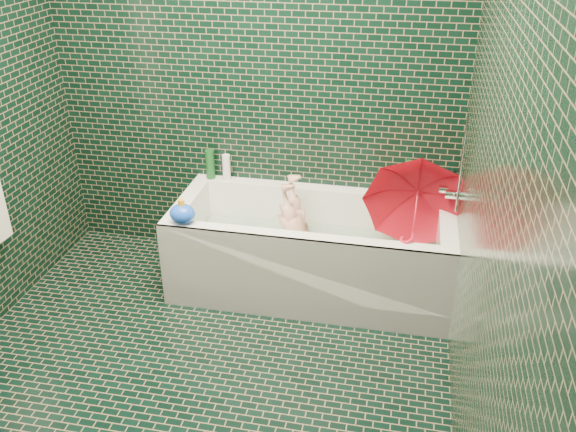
% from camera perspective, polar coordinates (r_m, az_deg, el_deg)
% --- Properties ---
extents(floor, '(2.80, 2.80, 0.00)m').
position_cam_1_polar(floor, '(3.28, -9.07, -15.49)').
color(floor, black).
rests_on(floor, ground).
extents(wall_back, '(2.80, 0.00, 2.80)m').
position_cam_1_polar(wall_back, '(3.85, -3.31, 13.05)').
color(wall_back, black).
rests_on(wall_back, floor).
extents(wall_right, '(0.00, 2.80, 2.80)m').
position_cam_1_polar(wall_right, '(2.43, 18.60, 2.56)').
color(wall_right, black).
rests_on(wall_right, floor).
extents(bathtub, '(1.70, 0.75, 0.55)m').
position_cam_1_polar(bathtub, '(3.83, 2.18, -4.05)').
color(bathtub, white).
rests_on(bathtub, floor).
extents(bath_mat, '(1.35, 0.47, 0.01)m').
position_cam_1_polar(bath_mat, '(3.87, 2.21, -4.61)').
color(bath_mat, green).
rests_on(bath_mat, bathtub).
extents(water, '(1.48, 0.53, 0.00)m').
position_cam_1_polar(water, '(3.79, 2.25, -2.77)').
color(water, silver).
rests_on(water, bathtub).
extents(faucet, '(0.18, 0.19, 0.55)m').
position_cam_1_polar(faucet, '(3.55, 15.46, 2.49)').
color(faucet, silver).
rests_on(faucet, wall_right).
extents(child, '(0.85, 0.41, 0.29)m').
position_cam_1_polar(child, '(3.84, 0.84, -2.20)').
color(child, '#D99A87').
rests_on(child, bathtub).
extents(umbrella, '(0.77, 0.71, 0.79)m').
position_cam_1_polar(umbrella, '(3.57, 11.82, 0.21)').
color(umbrella, red).
rests_on(umbrella, bathtub).
extents(soap_bottle_a, '(0.12, 0.12, 0.28)m').
position_cam_1_polar(soap_bottle_a, '(3.91, 13.42, 1.55)').
color(soap_bottle_a, white).
rests_on(soap_bottle_a, bathtub).
extents(soap_bottle_b, '(0.09, 0.09, 0.17)m').
position_cam_1_polar(soap_bottle_b, '(3.93, 13.91, 1.65)').
color(soap_bottle_b, '#541F76').
rests_on(soap_bottle_b, bathtub).
extents(soap_bottle_c, '(0.19, 0.19, 0.19)m').
position_cam_1_polar(soap_bottle_c, '(3.93, 14.53, 1.56)').
color(soap_bottle_c, '#14491C').
rests_on(soap_bottle_c, bathtub).
extents(bottle_right_tall, '(0.06, 0.06, 0.24)m').
position_cam_1_polar(bottle_right_tall, '(3.84, 11.16, 3.35)').
color(bottle_right_tall, '#14491C').
rests_on(bottle_right_tall, bathtub).
extents(bottle_right_pump, '(0.06, 0.06, 0.19)m').
position_cam_1_polar(bottle_right_pump, '(3.90, 14.84, 2.93)').
color(bottle_right_pump, silver).
rests_on(bottle_right_pump, bathtub).
extents(bottle_left_tall, '(0.08, 0.08, 0.20)m').
position_cam_1_polar(bottle_left_tall, '(4.09, -7.29, 4.82)').
color(bottle_left_tall, '#14491C').
rests_on(bottle_left_tall, bathtub).
extents(bottle_left_short, '(0.06, 0.06, 0.18)m').
position_cam_1_polar(bottle_left_short, '(4.05, -5.78, 4.54)').
color(bottle_left_short, white).
rests_on(bottle_left_short, bathtub).
extents(rubber_duck, '(0.12, 0.08, 0.10)m').
position_cam_1_polar(rubber_duck, '(3.90, 10.77, 2.47)').
color(rubber_duck, orange).
rests_on(rubber_duck, bathtub).
extents(bath_toy, '(0.15, 0.13, 0.15)m').
position_cam_1_polar(bath_toy, '(3.54, -9.86, 0.25)').
color(bath_toy, blue).
rests_on(bath_toy, bathtub).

